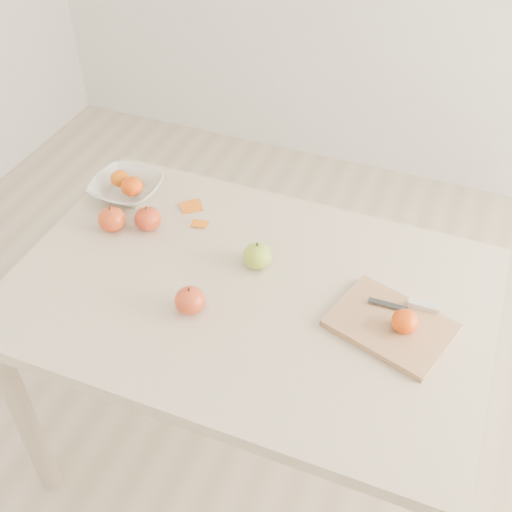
% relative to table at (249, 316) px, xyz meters
% --- Properties ---
extents(ground, '(3.50, 3.50, 0.00)m').
position_rel_table_xyz_m(ground, '(0.00, 0.00, -0.65)').
color(ground, '#C6B293').
rests_on(ground, ground).
extents(table, '(1.20, 0.80, 0.75)m').
position_rel_table_xyz_m(table, '(0.00, 0.00, 0.00)').
color(table, beige).
rests_on(table, ground).
extents(cutting_board, '(0.32, 0.27, 0.02)m').
position_rel_table_xyz_m(cutting_board, '(0.36, 0.00, 0.11)').
color(cutting_board, tan).
rests_on(cutting_board, table).
extents(board_tangerine, '(0.06, 0.06, 0.05)m').
position_rel_table_xyz_m(board_tangerine, '(0.39, -0.01, 0.14)').
color(board_tangerine, '#D84E07').
rests_on(board_tangerine, cutting_board).
extents(fruit_bowl, '(0.20, 0.20, 0.05)m').
position_rel_table_xyz_m(fruit_bowl, '(-0.48, 0.23, 0.12)').
color(fruit_bowl, silver).
rests_on(fruit_bowl, table).
extents(bowl_tangerine_near, '(0.06, 0.06, 0.05)m').
position_rel_table_xyz_m(bowl_tangerine_near, '(-0.51, 0.24, 0.15)').
color(bowl_tangerine_near, '#C75907').
rests_on(bowl_tangerine_near, fruit_bowl).
extents(bowl_tangerine_far, '(0.06, 0.06, 0.06)m').
position_rel_table_xyz_m(bowl_tangerine_far, '(-0.45, 0.22, 0.15)').
color(bowl_tangerine_far, red).
rests_on(bowl_tangerine_far, fruit_bowl).
extents(orange_peel_a, '(0.07, 0.07, 0.01)m').
position_rel_table_xyz_m(orange_peel_a, '(-0.28, 0.24, 0.10)').
color(orange_peel_a, '#D45F0E').
rests_on(orange_peel_a, table).
extents(orange_peel_b, '(0.05, 0.04, 0.01)m').
position_rel_table_xyz_m(orange_peel_b, '(-0.22, 0.18, 0.10)').
color(orange_peel_b, orange).
rests_on(orange_peel_b, table).
extents(paring_knife, '(0.17, 0.05, 0.01)m').
position_rel_table_xyz_m(paring_knife, '(0.41, 0.08, 0.12)').
color(paring_knife, silver).
rests_on(paring_knife, cutting_board).
extents(apple_green, '(0.08, 0.08, 0.07)m').
position_rel_table_xyz_m(apple_green, '(-0.01, 0.09, 0.13)').
color(apple_green, '#649E14').
rests_on(apple_green, table).
extents(apple_red_a, '(0.07, 0.07, 0.07)m').
position_rel_table_xyz_m(apple_red_a, '(-0.35, 0.12, 0.13)').
color(apple_red_a, '#9E1407').
rests_on(apple_red_a, table).
extents(apple_red_b, '(0.08, 0.08, 0.07)m').
position_rel_table_xyz_m(apple_red_b, '(-0.44, 0.08, 0.13)').
color(apple_red_b, maroon).
rests_on(apple_red_b, table).
extents(apple_red_c, '(0.07, 0.07, 0.07)m').
position_rel_table_xyz_m(apple_red_c, '(-0.10, -0.12, 0.13)').
color(apple_red_c, maroon).
rests_on(apple_red_c, table).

